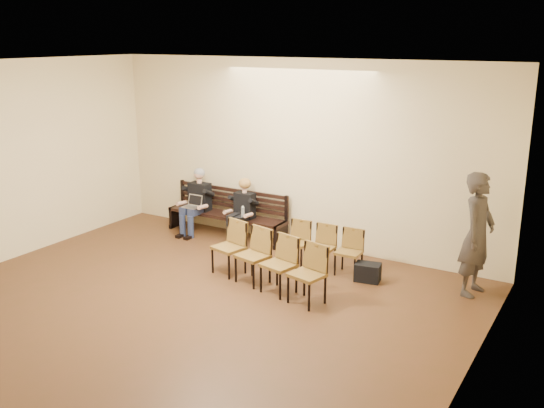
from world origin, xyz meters
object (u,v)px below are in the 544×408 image
at_px(seated_man, 197,202).
at_px(seated_woman, 242,214).
at_px(bench, 226,225).
at_px(chair_row_front, 322,248).
at_px(chair_row_back, 265,261).
at_px(water_bottle, 243,217).
at_px(passerby, 478,225).
at_px(laptop, 191,208).
at_px(bag, 368,272).

height_order(seated_man, seated_woman, seated_man).
bearing_deg(bench, chair_row_front, -14.89).
distance_m(seated_woman, chair_row_back, 2.31).
relative_size(seated_man, water_bottle, 5.95).
bearing_deg(chair_row_back, passerby, 39.81).
bearing_deg(passerby, laptop, 99.07).
bearing_deg(seated_woman, seated_man, 180.00).
height_order(laptop, chair_row_front, chair_row_front).
distance_m(chair_row_front, chair_row_back, 1.24).
xyz_separation_m(bench, seated_woman, (0.46, -0.12, 0.33)).
bearing_deg(bench, seated_woman, -14.67).
bearing_deg(chair_row_back, laptop, 163.85).
bearing_deg(chair_row_front, seated_woman, 163.94).
height_order(seated_woman, passerby, passerby).
bearing_deg(water_bottle, passerby, -0.49).
bearing_deg(water_bottle, seated_man, 170.66).
xyz_separation_m(seated_man, bag, (3.95, -0.62, -0.49)).
relative_size(seated_man, bag, 3.15).
relative_size(bench, seated_man, 2.03).
bearing_deg(bench, passerby, -4.21).
xyz_separation_m(water_bottle, passerby, (4.30, -0.04, 0.55)).
bearing_deg(seated_man, bag, -8.95).
bearing_deg(water_bottle, bench, 152.13).
height_order(passerby, chair_row_front, passerby).
distance_m(seated_man, water_bottle, 1.26).
distance_m(bench, seated_man, 0.76).
bearing_deg(seated_woman, bench, 165.33).
bearing_deg(bag, bench, 167.40).
height_order(bench, chair_row_back, chair_row_back).
bearing_deg(bench, seated_man, -169.21).
relative_size(seated_woman, chair_row_front, 0.80).
xyz_separation_m(laptop, chair_row_back, (2.62, -1.47, -0.12)).
xyz_separation_m(seated_man, seated_woman, (1.09, 0.00, -0.09)).
xyz_separation_m(bench, chair_row_back, (2.02, -1.82, 0.23)).
xyz_separation_m(bench, bag, (3.33, -0.74, -0.08)).
distance_m(seated_man, chair_row_front, 3.13).
bearing_deg(passerby, chair_row_back, 125.91).
height_order(seated_man, water_bottle, seated_man).
bearing_deg(passerby, bag, 112.69).
relative_size(bench, passerby, 1.17).
relative_size(seated_woman, passerby, 0.50).
bearing_deg(seated_woman, bag, -12.26).
height_order(seated_woman, laptop, seated_woman).
relative_size(seated_man, chair_row_back, 0.58).
bearing_deg(seated_woman, chair_row_front, -14.95).
relative_size(seated_woman, water_bottle, 5.14).
distance_m(water_bottle, chair_row_back, 2.06).
distance_m(passerby, chair_row_front, 2.59).
bearing_deg(bench, water_bottle, -27.87).
xyz_separation_m(laptop, bag, (3.93, -0.39, -0.42)).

